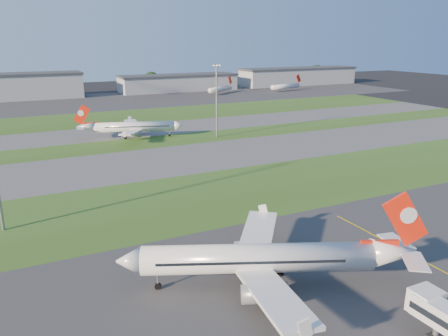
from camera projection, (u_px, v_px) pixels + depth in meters
grass_strip_a at (260, 188)px, 104.04m from camera, size 300.00×34.00×0.01m
taxiway_a at (204, 156)px, 132.48m from camera, size 300.00×32.00×0.01m
grass_strip_b at (176, 140)px, 154.02m from camera, size 300.00×18.00×0.01m
taxiway_b at (157, 129)px, 172.98m from camera, size 300.00×26.00×0.01m
grass_strip_c at (135, 116)px, 201.42m from camera, size 300.00×40.00×0.01m
apron_far at (108, 101)px, 253.12m from camera, size 400.00×80.00×0.01m
airliner_parked at (260, 259)px, 61.06m from camera, size 37.69×32.06×12.53m
airliner_taxiing at (134, 127)px, 156.42m from camera, size 34.11×28.74×10.98m
mini_jet_near at (220, 89)px, 284.93m from camera, size 24.65×17.48×9.48m
mini_jet_far at (286, 86)px, 299.86m from camera, size 28.26×8.93×9.48m
light_mast_centre at (217, 96)px, 154.45m from camera, size 3.20×0.70×25.80m
hangar_west at (19, 86)px, 257.83m from camera, size 71.40×23.00×15.20m
hangar_east at (179, 83)px, 300.59m from camera, size 81.60×23.00×11.20m
hangar_far_east at (298, 76)px, 342.49m from camera, size 96.90×23.00×13.20m
tree_mid_west at (62, 86)px, 278.37m from camera, size 9.90×9.90×10.80m
tree_mid_east at (151, 80)px, 305.99m from camera, size 11.55×11.55×12.60m
tree_east at (246, 77)px, 336.09m from camera, size 10.45×10.45×11.40m
tree_far_east at (317, 73)px, 368.70m from camera, size 12.65×12.65×13.80m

